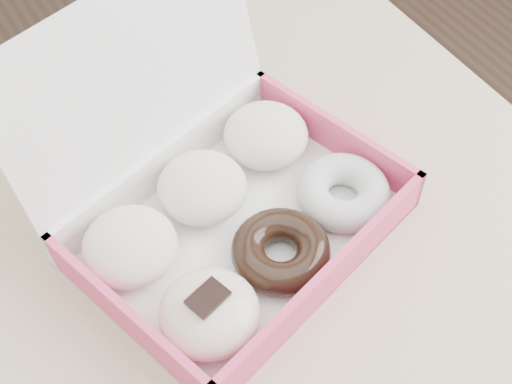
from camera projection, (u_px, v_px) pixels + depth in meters
table at (77, 374)px, 0.75m from camera, size 1.20×0.80×0.75m
donut_box at (224, 205)px, 0.74m from camera, size 0.39×0.37×0.23m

